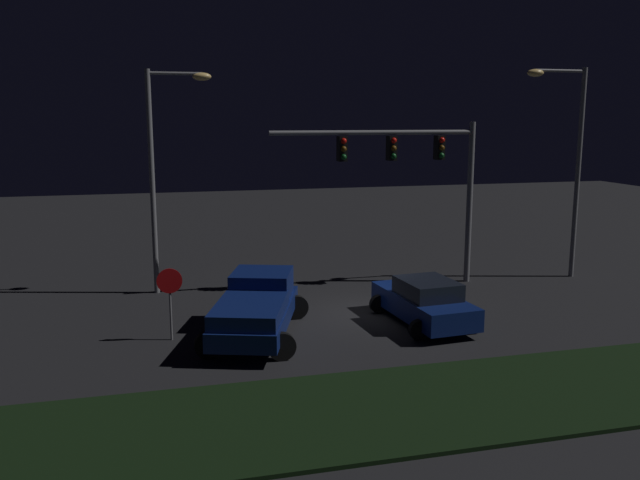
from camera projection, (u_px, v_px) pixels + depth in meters
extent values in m
plane|color=black|center=(361.00, 311.00, 23.20)|extent=(80.00, 80.00, 0.00)
cube|color=black|center=(462.00, 400.00, 15.80)|extent=(22.70, 4.54, 0.10)
cube|color=navy|center=(256.00, 316.00, 20.38)|extent=(3.61, 5.76, 0.55)
cube|color=navy|center=(262.00, 284.00, 21.42)|extent=(2.35, 2.39, 0.85)
cube|color=black|center=(262.00, 280.00, 21.39)|extent=(2.15, 2.00, 0.51)
cube|color=navy|center=(250.00, 310.00, 19.23)|extent=(2.78, 3.48, 0.45)
cylinder|color=black|center=(236.00, 306.00, 22.41)|extent=(0.80, 0.22, 0.80)
cylinder|color=black|center=(296.00, 307.00, 22.26)|extent=(0.80, 0.22, 0.80)
cylinder|color=black|center=(209.00, 345.00, 18.59)|extent=(0.80, 0.22, 0.80)
cylinder|color=black|center=(282.00, 346.00, 18.45)|extent=(0.80, 0.22, 0.80)
cube|color=navy|center=(423.00, 305.00, 21.78)|extent=(2.14, 4.53, 0.70)
cube|color=black|center=(428.00, 288.00, 21.44)|extent=(1.75, 2.12, 0.55)
cylinder|color=black|center=(379.00, 304.00, 22.93)|extent=(0.64, 0.22, 0.64)
cylinder|color=black|center=(426.00, 299.00, 23.52)|extent=(0.64, 0.22, 0.64)
cylinder|color=black|center=(419.00, 330.00, 20.15)|extent=(0.64, 0.22, 0.64)
cylinder|color=black|center=(472.00, 324.00, 20.74)|extent=(0.64, 0.22, 0.64)
cylinder|color=slate|center=(469.00, 203.00, 26.91)|extent=(0.24, 0.24, 6.50)
cylinder|color=slate|center=(375.00, 133.00, 25.38)|extent=(8.20, 0.18, 0.18)
cube|color=black|center=(439.00, 148.00, 26.16)|extent=(0.32, 0.44, 0.95)
sphere|color=red|center=(442.00, 140.00, 25.88)|extent=(0.22, 0.22, 0.22)
sphere|color=#59380A|center=(442.00, 148.00, 25.94)|extent=(0.22, 0.22, 0.22)
sphere|color=#0C4719|center=(442.00, 156.00, 25.99)|extent=(0.22, 0.22, 0.22)
cube|color=black|center=(392.00, 148.00, 25.66)|extent=(0.32, 0.44, 0.95)
sphere|color=red|center=(394.00, 140.00, 25.39)|extent=(0.22, 0.22, 0.22)
sphere|color=#59380A|center=(394.00, 148.00, 25.44)|extent=(0.22, 0.22, 0.22)
sphere|color=#0C4719|center=(394.00, 156.00, 25.50)|extent=(0.22, 0.22, 0.22)
cube|color=black|center=(342.00, 149.00, 25.17)|extent=(0.32, 0.44, 0.95)
sphere|color=red|center=(344.00, 141.00, 24.89)|extent=(0.22, 0.22, 0.22)
sphere|color=#59380A|center=(344.00, 149.00, 24.95)|extent=(0.22, 0.22, 0.22)
sphere|color=#0C4719|center=(344.00, 157.00, 25.00)|extent=(0.22, 0.22, 0.22)
cylinder|color=slate|center=(152.00, 184.00, 24.93)|extent=(0.20, 0.20, 8.41)
cylinder|color=slate|center=(175.00, 73.00, 24.44)|extent=(1.97, 0.12, 0.12)
ellipsoid|color=#F9CC72|center=(202.00, 77.00, 24.70)|extent=(0.70, 0.44, 0.30)
cylinder|color=slate|center=(578.00, 175.00, 27.55)|extent=(0.20, 0.20, 8.65)
cylinder|color=slate|center=(561.00, 71.00, 26.52)|extent=(2.25, 0.12, 0.12)
ellipsoid|color=#F9CC72|center=(535.00, 73.00, 26.26)|extent=(0.70, 0.44, 0.30)
cylinder|color=slate|center=(170.00, 305.00, 20.03)|extent=(0.07, 0.07, 2.20)
cylinder|color=#B20C0F|center=(169.00, 281.00, 19.86)|extent=(0.76, 0.03, 0.76)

